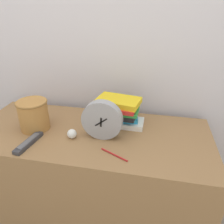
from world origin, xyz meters
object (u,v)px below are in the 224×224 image
Objects in this scene: desk_clock at (102,120)px; tv_remote at (29,142)px; book_stack at (121,111)px; crumpled_paper_ball at (72,134)px; basket at (33,114)px; pen at (114,155)px.

tv_remote is (-0.35, -0.13, -0.10)m from desk_clock.
book_stack is 5.59× the size of crumpled_paper_ball.
basket is 1.20× the size of pen.
desk_clock is 1.25× the size of basket.
crumpled_paper_ball is (0.24, -0.05, -0.07)m from basket.
desk_clock is at bearing -2.82° from basket.
crumpled_paper_ball is at bearing -167.63° from desk_clock.
crumpled_paper_ball is at bearing 157.82° from pen.
pen is (0.25, -0.10, -0.02)m from crumpled_paper_ball.
desk_clock is at bearing 20.79° from tv_remote.
basket is (-0.40, 0.02, -0.02)m from desk_clock.
basket is 0.52m from pen.
desk_clock is at bearing -113.35° from book_stack.
book_stack is at bearing 16.93° from basket.
book_stack reaches higher than pen.
book_stack is at bearing 35.01° from tv_remote.
book_stack is 0.31m from crumpled_paper_ball.
crumpled_paper_ball is 0.27m from pen.
tv_remote is at bearing 179.81° from pen.
tv_remote is at bearing -159.21° from desk_clock.
desk_clock is 0.39m from tv_remote.
book_stack is 0.31m from pen.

